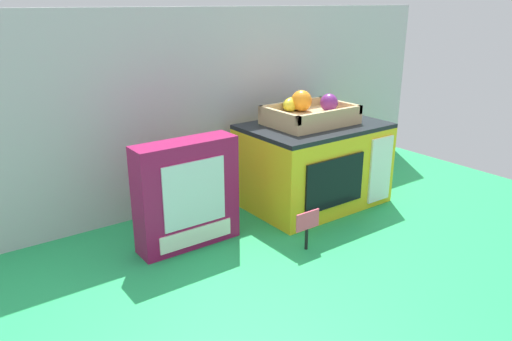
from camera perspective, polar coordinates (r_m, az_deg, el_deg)
name	(u,v)px	position (r m, az deg, el deg)	size (l,w,h in m)	color
ground_plane	(270,217)	(1.39, 1.63, -5.37)	(1.70, 1.70, 0.00)	#219E54
display_back_panel	(225,105)	(1.48, -3.66, 7.57)	(1.61, 0.03, 0.56)	#B7BABF
toy_microwave	(313,164)	(1.46, 6.65, 0.75)	(0.40, 0.28, 0.24)	yellow
food_groups_crate	(309,114)	(1.43, 6.22, 6.60)	(0.24, 0.18, 0.09)	tan
cookie_set_box	(187,194)	(1.20, -8.02, -2.76)	(0.26, 0.08, 0.27)	#99144C
price_sign	(307,224)	(1.20, 5.99, -6.26)	(0.07, 0.01, 0.10)	black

